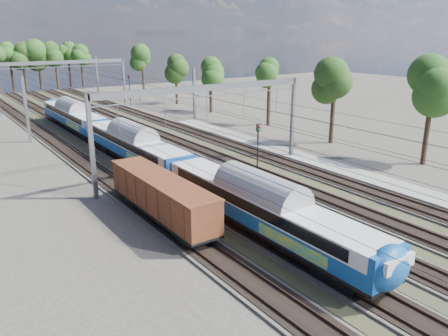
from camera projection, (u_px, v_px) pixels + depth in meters
track_bed at (144, 144)px, 55.82m from camera, size 21.00×130.00×0.34m
platform at (365, 177)px, 42.86m from camera, size 3.00×70.00×0.30m
catenary at (119, 89)px, 60.15m from camera, size 25.65×130.00×9.00m
tree_belt at (77, 60)px, 94.21m from camera, size 39.06×98.10×11.84m
emu_train at (135, 142)px, 46.57m from camera, size 3.05×64.44×4.46m
freight_boxcar at (161, 196)px, 32.69m from camera, size 2.66×12.84×3.31m
worker at (94, 116)px, 70.79m from camera, size 0.55×0.70×1.71m
signal_near at (258, 145)px, 41.21m from camera, size 0.38×0.35×5.59m
signal_far at (130, 86)px, 85.42m from camera, size 0.41×0.38×6.00m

